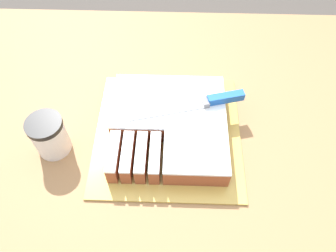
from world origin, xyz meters
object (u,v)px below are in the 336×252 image
knife (210,101)px  coffee_cup (49,136)px  cake_board (168,133)px  cake (170,124)px

knife → coffee_cup: size_ratio=2.81×
cake_board → knife: bearing=27.8°
cake → knife: 0.12m
cake_board → coffee_cup: size_ratio=3.63×
cake_board → cake: bearing=47.1°
knife → coffee_cup: bearing=1.0°
cake → knife: size_ratio=1.01×
cake → coffee_cup: (-0.30, -0.06, 0.02)m
cake → coffee_cup: coffee_cup is taller
knife → coffee_cup: coffee_cup is taller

